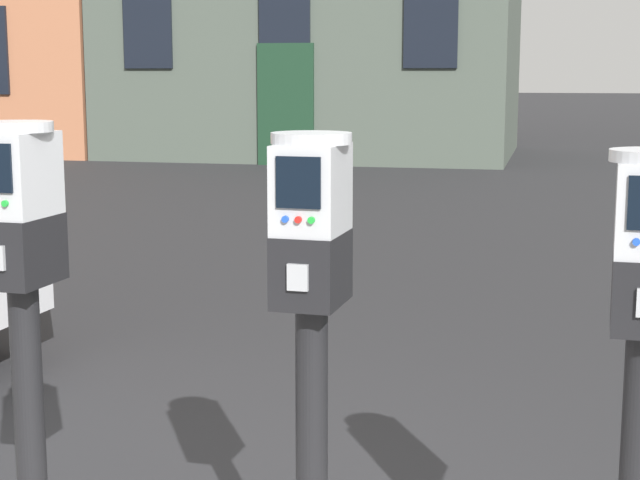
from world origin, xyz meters
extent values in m
cylinder|color=black|center=(-0.62, -0.30, 0.57)|extent=(0.09, 0.09, 0.85)
cube|color=black|center=(-0.62, -0.30, 1.09)|extent=(0.18, 0.25, 0.20)
cube|color=#B7BABF|center=(-0.62, -0.30, 1.31)|extent=(0.18, 0.24, 0.24)
cylinder|color=green|center=(-0.59, -0.42, 1.25)|extent=(0.02, 0.01, 0.02)
cylinder|color=#B7BABF|center=(-0.62, -0.30, 1.45)|extent=(0.23, 0.23, 0.03)
cylinder|color=black|center=(0.24, -0.30, 0.56)|extent=(0.09, 0.09, 0.84)
cube|color=black|center=(0.24, -0.30, 1.08)|extent=(0.18, 0.25, 0.20)
cube|color=#A5A8AD|center=(0.24, -0.43, 1.08)|extent=(0.06, 0.01, 0.07)
cube|color=#B7BABF|center=(0.24, -0.30, 1.30)|extent=(0.18, 0.24, 0.24)
cube|color=black|center=(0.24, -0.42, 1.32)|extent=(0.12, 0.01, 0.13)
cylinder|color=blue|center=(0.20, -0.42, 1.23)|extent=(0.02, 0.01, 0.02)
cylinder|color=red|center=(0.24, -0.42, 1.23)|extent=(0.02, 0.01, 0.02)
cylinder|color=green|center=(0.27, -0.42, 1.23)|extent=(0.02, 0.01, 0.02)
cylinder|color=#B7BABF|center=(0.24, -0.30, 1.43)|extent=(0.23, 0.23, 0.03)
cylinder|color=blue|center=(1.07, -0.42, 1.20)|extent=(0.02, 0.01, 0.02)
cube|color=black|center=(-6.25, 14.04, 2.47)|extent=(0.90, 0.06, 1.60)
cube|color=black|center=(-3.74, 14.04, 2.47)|extent=(0.90, 0.06, 1.60)
cube|color=black|center=(-1.24, 14.04, 2.47)|extent=(0.90, 0.06, 1.60)
cube|color=#193823|center=(-3.73, 14.04, 1.05)|extent=(1.00, 0.07, 2.10)
camera|label=1|loc=(0.88, -2.89, 1.60)|focal=56.50mm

